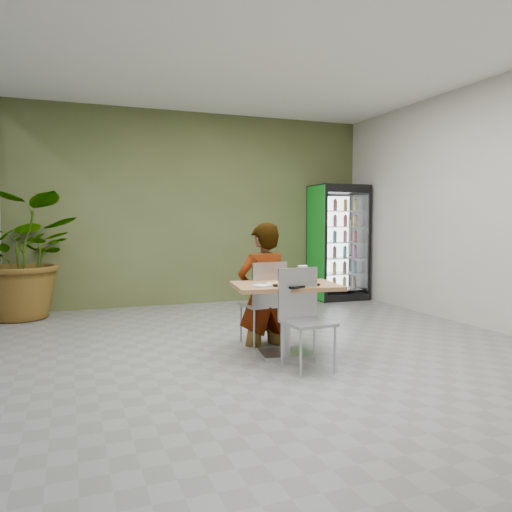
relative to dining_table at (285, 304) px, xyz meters
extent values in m
plane|color=gray|center=(-0.05, 0.07, -0.54)|extent=(7.00, 7.00, 0.00)
cube|color=#A57746|center=(0.00, 0.00, 0.19)|extent=(1.15, 0.88, 0.04)
cylinder|color=#AAABAE|center=(0.00, 0.00, -0.18)|extent=(0.11, 0.11, 0.71)
cube|color=#AAABAE|center=(0.00, 0.00, -0.52)|extent=(0.58, 0.49, 0.04)
cube|color=#AAABAE|center=(-0.04, 0.58, -0.09)|extent=(0.45, 0.45, 0.03)
cube|color=#AAABAE|center=(-0.02, 0.38, 0.16)|extent=(0.42, 0.07, 0.50)
cylinder|color=#AAABAE|center=(0.12, 0.77, -0.31)|extent=(0.02, 0.02, 0.45)
cylinder|color=#AAABAE|center=(-0.24, 0.74, -0.31)|extent=(0.02, 0.02, 0.45)
cylinder|color=#AAABAE|center=(0.15, 0.41, -0.31)|extent=(0.02, 0.02, 0.45)
cylinder|color=#AAABAE|center=(-0.20, 0.38, -0.31)|extent=(0.02, 0.02, 0.45)
cube|color=#AAABAE|center=(-0.01, -0.53, -0.09)|extent=(0.45, 0.45, 0.03)
cube|color=#AAABAE|center=(-0.02, -0.34, 0.16)|extent=(0.42, 0.06, 0.50)
cylinder|color=#AAABAE|center=(-0.17, -0.73, -0.31)|extent=(0.02, 0.02, 0.45)
cylinder|color=#AAABAE|center=(0.18, -0.70, -0.31)|extent=(0.02, 0.02, 0.45)
cylinder|color=#AAABAE|center=(-0.20, -0.37, -0.31)|extent=(0.02, 0.02, 0.45)
cylinder|color=#AAABAE|center=(0.16, -0.34, -0.31)|extent=(0.02, 0.02, 0.45)
imported|color=black|center=(-0.04, 0.53, 0.00)|extent=(0.65, 0.46, 1.68)
cylinder|color=white|center=(-0.08, -0.01, 0.22)|extent=(0.24, 0.24, 0.01)
cylinder|color=white|center=(0.20, 0.02, 0.30)|extent=(0.10, 0.10, 0.17)
cylinder|color=red|center=(0.20, 0.02, 0.29)|extent=(0.10, 0.10, 0.09)
cylinder|color=white|center=(0.20, 0.02, 0.39)|extent=(0.10, 0.10, 0.01)
cube|color=white|center=(-0.31, -0.13, 0.22)|extent=(0.21, 0.21, 0.02)
cube|color=black|center=(0.02, -0.20, 0.22)|extent=(0.48, 0.42, 0.02)
cube|color=black|center=(2.44, 3.17, 0.48)|extent=(0.93, 0.74, 2.03)
cube|color=green|center=(1.97, 3.17, 0.48)|extent=(0.03, 0.70, 1.99)
cube|color=white|center=(2.44, 2.82, 0.50)|extent=(0.73, 0.04, 1.62)
imported|color=#2D722D|center=(-2.67, 3.12, 0.36)|extent=(1.96, 1.81, 1.80)
camera|label=1|loc=(-2.07, -4.65, 0.85)|focal=35.00mm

